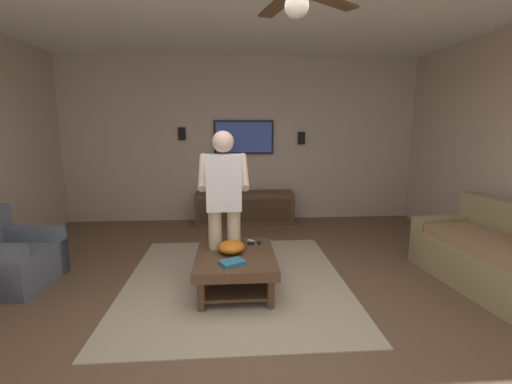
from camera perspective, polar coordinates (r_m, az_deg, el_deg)
name	(u,v)px	position (r m, az deg, el deg)	size (l,w,h in m)	color
ground_plane	(255,319)	(3.25, -0.12, -20.32)	(8.14, 8.14, 0.00)	brown
wall_back_tv	(242,141)	(6.23, -2.35, 8.48)	(0.10, 6.41, 2.86)	#BCA893
area_rug	(236,280)	(3.94, -3.40, -14.39)	(2.59, 2.37, 0.01)	tan
couch	(508,263)	(4.40, 36.24, -9.42)	(1.98, 1.05, 0.87)	#93845B
armchair	(6,260)	(4.59, -35.99, -9.15)	(0.87, 0.88, 0.82)	slate
coffee_table	(236,263)	(3.64, -3.41, -11.61)	(1.00, 0.80, 0.40)	#513823
media_console	(245,208)	(6.06, -1.88, -2.62)	(0.45, 1.70, 0.55)	#513823
tv	(244,137)	(6.13, -2.04, 9.03)	(0.05, 1.04, 0.58)	black
person_standing	(224,199)	(3.63, -5.32, -1.16)	(0.54, 0.54, 1.64)	#C6B793
bowl	(231,247)	(3.60, -4.12, -9.06)	(0.27, 0.27, 0.12)	orange
remote_white	(253,242)	(3.89, -0.55, -8.27)	(0.15, 0.04, 0.02)	white
remote_black	(254,243)	(3.85, -0.31, -8.47)	(0.15, 0.04, 0.02)	black
remote_grey	(239,246)	(3.76, -2.81, -8.95)	(0.15, 0.04, 0.02)	slate
book	(232,263)	(3.33, -3.96, -11.56)	(0.22, 0.16, 0.04)	teal
vase_round	(222,187)	(5.96, -5.59, 0.89)	(0.22, 0.22, 0.22)	gold
wall_speaker_left	(301,138)	(6.27, 7.52, 8.84)	(0.06, 0.12, 0.22)	black
wall_speaker_right	(182,134)	(6.20, -12.16, 9.41)	(0.06, 0.12, 0.22)	black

